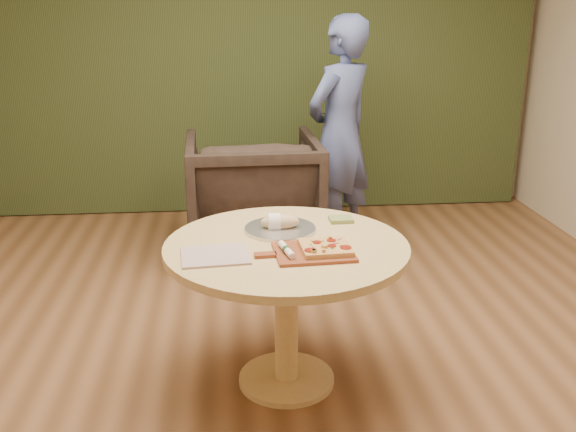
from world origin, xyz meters
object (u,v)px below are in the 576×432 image
Objects in this scene: pizza_paddle at (311,252)px; armchair at (253,188)px; serving_tray at (280,229)px; pedestal_table at (286,271)px; flatbread_pizza at (325,247)px; cutlery_roll at (287,250)px; bread_roll at (278,222)px; person_standing at (340,134)px.

armchair is at bearing 91.67° from pizza_paddle.
armchair is at bearing 92.47° from serving_tray.
pedestal_table is 0.27m from flatbread_pizza.
cutlery_roll is at bearing -173.62° from flatbread_pizza.
serving_tray is 1.84× the size of bread_roll.
pedestal_table is 0.66× the size of person_standing.
person_standing is (0.60, 2.10, 0.10)m from cutlery_roll.
pedestal_table is at bearing -83.04° from bread_roll.
cutlery_roll is 0.56× the size of serving_tray.
pizza_paddle is 0.12m from cutlery_roll.
flatbread_pizza is 0.66× the size of serving_tray.
person_standing reaches higher than armchair.
pizza_paddle is 1.95× the size of flatbread_pizza.
armchair reaches higher than pizza_paddle.
bread_roll reaches higher than serving_tray.
pizza_paddle is at bearing -70.90° from serving_tray.
serving_tray is 0.04m from bread_roll.
flatbread_pizza is at bearing -61.08° from serving_tray.
cutlery_roll is at bearing 90.06° from armchair.
pizza_paddle is 0.45× the size of armchair.
cutlery_roll is at bearing -89.89° from serving_tray.
person_standing is (0.61, 1.76, 0.08)m from bread_roll.
flatbread_pizza is at bearing -39.46° from pedestal_table.
serving_tray is at bearing 30.28° from person_standing.
armchair reaches higher than serving_tray.
armchair reaches higher than bread_roll.
pedestal_table is 1.16× the size of armchair.
serving_tray is at bearing 118.92° from flatbread_pizza.
pedestal_table is 0.23m from pizza_paddle.
flatbread_pizza is 0.13× the size of person_standing.
pizza_paddle is 0.26× the size of person_standing.
serving_tray is 1.86m from person_standing.
bread_roll is (-0.01, 0.34, 0.01)m from cutlery_roll.
person_standing is (0.59, 1.94, 0.27)m from pedestal_table.
flatbread_pizza is at bearing 1.46° from pizza_paddle.
armchair is at bearing 92.65° from pedestal_table.
pizza_paddle is at bearing -5.19° from cutlery_roll.
person_standing is (0.42, 2.08, 0.10)m from flatbread_pizza.
bread_roll is 0.11× the size of person_standing.
pizza_paddle is at bearing 93.34° from armchair.
pizza_paddle is at bearing -54.72° from pedestal_table.
armchair is (-0.25, 1.98, -0.28)m from flatbread_pizza.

